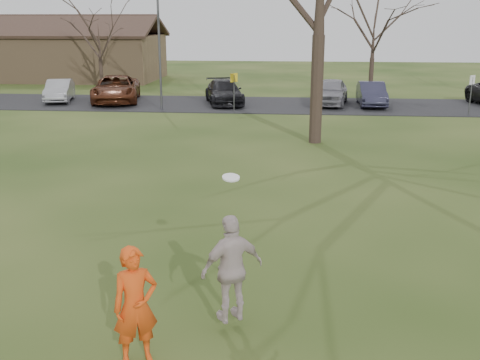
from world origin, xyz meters
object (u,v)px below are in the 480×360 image
Objects in this scene: player_defender at (135,306)px; car_3 at (224,92)px; building at (36,55)px; car_2 at (116,89)px; car_1 at (59,91)px; car_4 at (330,92)px; car_5 at (372,94)px; lamp_post at (159,35)px; catching_play at (232,268)px.

car_3 is (-1.83, 25.53, -0.18)m from player_defender.
player_defender is at bearing -63.79° from building.
car_2 is 6.44m from car_3.
player_defender is at bearing -84.33° from car_2.
car_1 is at bearing 165.25° from car_3.
player_defender is 26.09m from car_4.
car_1 is 16.00m from car_4.
car_2 is at bearing 164.31° from car_3.
car_5 is at bearing 47.32° from player_defender.
car_2 is at bearing -12.85° from car_1.
car_2 is 0.88× the size of lamp_post.
player_defender is 0.38× the size of car_3.
car_1 is 0.84× the size of car_3.
lamp_post reaches higher than player_defender.
car_4 is at bearing -13.75° from car_1.
car_3 is 8.40m from car_5.
catching_play is (12.99, -24.58, 0.38)m from car_1.
catching_play reaches higher than player_defender.
lamp_post is at bearing 105.77° from catching_play.
car_1 is 27.80m from catching_play.
car_1 is at bearing -60.73° from building.
catching_play is at bearing -97.24° from car_3.
building is (-25.50, 12.93, 1.23)m from car_5.
car_3 is at bearing -13.43° from car_2.
car_4 is (4.28, 25.74, -0.10)m from player_defender.
car_2 is 1.37× the size of car_5.
car_3 is 0.74× the size of lamp_post.
car_5 is 28.62m from building.
building is at bearing 132.09° from lamp_post.
car_1 is (-11.72, 25.59, -0.21)m from player_defender.
car_1 is 14.81m from building.
lamp_post is at bearing -154.79° from car_3.
catching_play is 0.37× the size of lamp_post.
car_3 is at bearing -14.60° from car_1.
car_5 is 0.20× the size of building.
catching_play is 0.11× the size of building.
car_5 is at bearing -26.88° from building.
car_3 is at bearing -37.08° from building.
car_2 reaches higher than car_1.
car_2 is (3.45, 0.09, 0.13)m from car_1.
player_defender is 0.46× the size of car_1.
building is at bearing 153.71° from car_5.
car_2 is at bearing 79.61° from player_defender.
building reaches higher than car_5.
lamp_post reaches higher than car_3.
building is (-18.93, 38.46, 1.05)m from player_defender.
lamp_post is at bearing -51.27° from car_2.
player_defender is 0.28× the size of lamp_post.
building reaches higher than car_1.
car_5 is (14.84, -0.14, -0.11)m from car_2.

